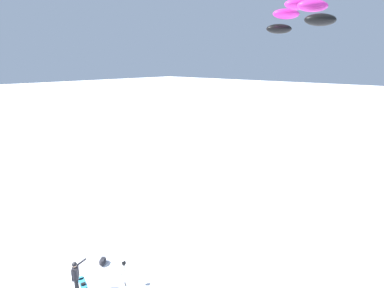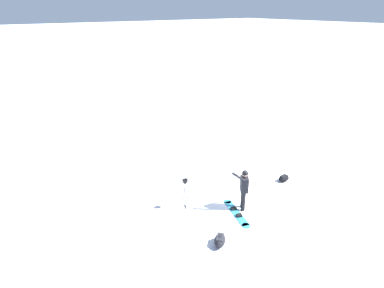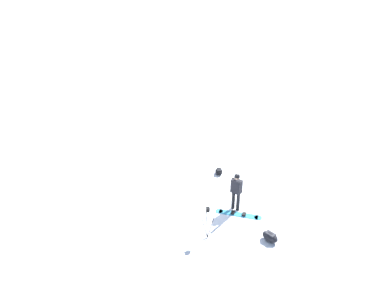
{
  "view_description": "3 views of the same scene",
  "coord_description": "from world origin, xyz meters",
  "px_view_note": "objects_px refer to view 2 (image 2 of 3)",
  "views": [
    {
      "loc": [
        -11.48,
        4.95,
        10.21
      ],
      "look_at": [
        -2.71,
        -4.76,
        6.74
      ],
      "focal_mm": 29.2,
      "sensor_mm": 36.0,
      "label": 1
    },
    {
      "loc": [
        7.21,
        -7.64,
        6.92
      ],
      "look_at": [
        -0.65,
        -1.98,
        2.65
      ],
      "focal_mm": 29.28,
      "sensor_mm": 36.0,
      "label": 2
    },
    {
      "loc": [
        -1.5,
        -12.63,
        8.53
      ],
      "look_at": [
        -1.35,
        -2.93,
        4.05
      ],
      "focal_mm": 34.13,
      "sensor_mm": 36.0,
      "label": 3
    }
  ],
  "objects_px": {
    "gear_bag_large": "(284,178)",
    "camera_tripod": "(185,188)",
    "snowboarder": "(244,186)",
    "snowboard": "(236,213)",
    "gear_bag_small": "(220,240)"
  },
  "relations": [
    {
      "from": "snowboard",
      "to": "gear_bag_small",
      "type": "relative_size",
      "value": 2.55
    },
    {
      "from": "snowboarder",
      "to": "camera_tripod",
      "type": "distance_m",
      "value": 2.13
    },
    {
      "from": "snowboard",
      "to": "camera_tripod",
      "type": "height_order",
      "value": "camera_tripod"
    },
    {
      "from": "snowboard",
      "to": "snowboarder",
      "type": "bearing_deg",
      "value": 102.62
    },
    {
      "from": "gear_bag_large",
      "to": "camera_tripod",
      "type": "distance_m",
      "value": 4.75
    },
    {
      "from": "gear_bag_large",
      "to": "snowboard",
      "type": "bearing_deg",
      "value": -81.24
    },
    {
      "from": "snowboarder",
      "to": "gear_bag_large",
      "type": "distance_m",
      "value": 3.02
    },
    {
      "from": "gear_bag_large",
      "to": "gear_bag_small",
      "type": "xyz_separation_m",
      "value": [
        1.41,
        -4.81,
        0.04
      ]
    },
    {
      "from": "snowboarder",
      "to": "gear_bag_small",
      "type": "distance_m",
      "value": 2.32
    },
    {
      "from": "snowboarder",
      "to": "gear_bag_large",
      "type": "xyz_separation_m",
      "value": [
        -0.42,
        2.87,
        -0.84
      ]
    },
    {
      "from": "gear_bag_large",
      "to": "gear_bag_small",
      "type": "bearing_deg",
      "value": -73.7
    },
    {
      "from": "gear_bag_small",
      "to": "camera_tripod",
      "type": "bearing_deg",
      "value": 175.0
    },
    {
      "from": "snowboarder",
      "to": "camera_tripod",
      "type": "xyz_separation_m",
      "value": [
        -1.22,
        -1.75,
        -0.05
      ]
    },
    {
      "from": "snowboard",
      "to": "gear_bag_large",
      "type": "distance_m",
      "value": 3.28
    },
    {
      "from": "camera_tripod",
      "to": "gear_bag_small",
      "type": "relative_size",
      "value": 1.86
    }
  ]
}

